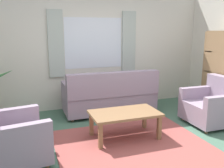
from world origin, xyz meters
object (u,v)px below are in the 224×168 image
(armchair_right, at_px, (212,106))
(coffee_table, at_px, (125,115))
(bookshelf, at_px, (223,78))
(armchair_left, at_px, (9,138))
(couch, at_px, (110,96))

(armchair_right, xyz_separation_m, coffee_table, (-1.78, -0.04, 0.03))
(armchair_right, bearing_deg, bookshelf, 126.65)
(armchair_left, xyz_separation_m, bookshelf, (4.08, 0.70, 0.42))
(armchair_left, relative_size, armchair_right, 1.10)
(couch, relative_size, coffee_table, 1.73)
(couch, xyz_separation_m, armchair_left, (-1.90, -1.51, -0.01))
(couch, distance_m, bookshelf, 2.35)
(armchair_left, height_order, bookshelf, bookshelf)
(armchair_left, distance_m, coffee_table, 1.74)
(bookshelf, bearing_deg, couch, 69.74)
(couch, xyz_separation_m, coffee_table, (-0.18, -1.26, 0.01))
(armchair_right, relative_size, bookshelf, 0.51)
(armchair_left, bearing_deg, armchair_right, -95.19)
(bookshelf, bearing_deg, armchair_right, 126.01)
(couch, distance_m, armchair_right, 2.01)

